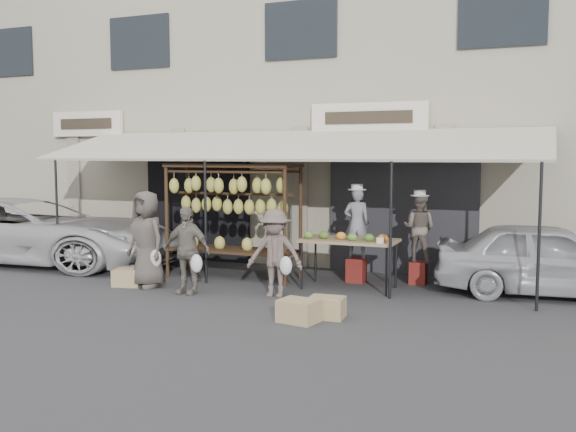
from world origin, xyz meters
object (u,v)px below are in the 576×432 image
Objects in this scene: crate_far at (129,277)px; sedan at (549,259)px; banana_rack at (232,198)px; vendor_left at (357,223)px; customer_left at (147,239)px; vendor_right at (419,228)px; customer_mid at (187,250)px; van at (23,215)px; crate_near_a at (298,311)px; produce_table at (349,241)px; customer_right at (275,253)px; crate_near_b at (327,307)px.

sedan is (7.15, 1.96, 0.48)m from crate_far.
vendor_left is (2.34, 0.56, -0.45)m from banana_rack.
crate_far is (-0.38, -0.05, -0.72)m from customer_left.
vendor_right is 0.83× the size of customer_mid.
customer_left is 0.98m from customer_mid.
sedan is at bearing -177.54° from vendor_right.
crate_near_a is at bearing -113.14° from van.
banana_rack is 1.82m from customer_left.
banana_rack reaches higher than customer_left.
banana_rack is 2.49m from produce_table.
customer_left reaches higher than customer_mid.
vendor_left is 0.35× the size of sedan.
customer_right is at bearing -39.31° from banana_rack.
crate_far reaches higher than crate_near_b.
customer_left is at bearing -160.80° from produce_table.
vendor_left is 2.56× the size of crate_far.
crate_near_b is (3.74, -0.88, -0.72)m from customer_left.
banana_rack is at bearing 43.25° from crate_far.
crate_near_a is at bearing -128.21° from crate_near_b.
crate_near_b is at bearing 51.79° from crate_near_a.
customer_right is (1.40, -1.14, -0.83)m from banana_rack.
produce_table is 2.56m from crate_near_a.
banana_rack reaches higher than crate_near_a.
crate_far is at bearing 99.90° from sedan.
crate_near_a is 4.63m from sedan.
banana_rack is 2.45m from vendor_left.
customer_right reaches higher than sedan.
customer_right is at bearing 106.66° from sedan.
produce_table is at bearing 98.06° from crate_near_b.
crate_near_a is at bearing -64.31° from customer_right.
banana_rack is 3.77m from crate_near_a.
customer_right is 2.75× the size of crate_near_a.
crate_far is at bearing -113.86° from van.
vendor_left is 3.89m from customer_left.
crate_far is 7.43m from sedan.
customer_right reaches higher than produce_table.
produce_table is 1.14× the size of customer_right.
van is at bearing -9.13° from vendor_left.
crate_near_b is at bearing -11.45° from crate_far.
van is (-5.20, -0.05, -0.50)m from banana_rack.
van is (-7.59, 0.05, 0.20)m from produce_table.
vendor_left is (-0.04, 0.67, 0.25)m from produce_table.
crate_near_a is 0.11× the size of van.
customer_right is (-0.99, -1.04, -0.13)m from produce_table.
produce_table is at bearing 37.65° from customer_right.
banana_rack is 5.23m from van.
van reaches higher than crate_near_a.
customer_mid reaches higher than customer_right.
customer_right is (1.51, 0.36, -0.02)m from customer_mid.
vendor_left is at bearing 19.96° from vendor_right.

